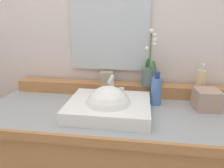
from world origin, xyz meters
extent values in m
cube|color=beige|center=(0.00, 0.41, 1.35)|extent=(3.34, 0.20, 2.70)
cube|color=#91969A|center=(0.00, 0.00, 0.85)|extent=(1.47, 0.60, 0.04)
cube|color=#AD7240|center=(0.00, -0.30, 0.85)|extent=(1.47, 0.02, 0.04)
cube|color=#AD7240|center=(0.00, 0.24, 0.91)|extent=(1.39, 0.10, 0.08)
cube|color=white|center=(-0.02, -0.05, 0.90)|extent=(0.44, 0.36, 0.07)
sphere|color=white|center=(-0.02, -0.07, 0.90)|extent=(0.25, 0.25, 0.25)
cylinder|color=silver|center=(-0.02, 0.08, 0.99)|extent=(0.02, 0.02, 0.10)
cylinder|color=silver|center=(-0.02, 0.02, 1.04)|extent=(0.02, 0.11, 0.02)
sphere|color=silver|center=(-0.02, 0.08, 1.04)|extent=(0.03, 0.03, 0.03)
cylinder|color=silver|center=(-0.08, 0.08, 0.96)|extent=(0.03, 0.03, 0.04)
cylinder|color=silver|center=(0.03, 0.08, 0.96)|extent=(0.03, 0.03, 0.04)
cylinder|color=slate|center=(0.20, 0.22, 1.00)|extent=(0.10, 0.10, 0.11)
cylinder|color=tan|center=(0.20, 0.22, 1.05)|extent=(0.09, 0.09, 0.01)
cylinder|color=#476B38|center=(0.20, 0.22, 1.17)|extent=(0.01, 0.01, 0.23)
ellipsoid|color=#387033|center=(0.18, 0.27, 1.07)|extent=(0.03, 0.03, 0.09)
ellipsoid|color=#387033|center=(0.23, 0.24, 1.07)|extent=(0.03, 0.03, 0.07)
ellipsoid|color=#387033|center=(0.22, 0.19, 1.07)|extent=(0.04, 0.04, 0.08)
sphere|color=silver|center=(0.17, 0.21, 1.19)|extent=(0.02, 0.02, 0.02)
sphere|color=silver|center=(0.22, 0.21, 1.21)|extent=(0.03, 0.03, 0.03)
sphere|color=silver|center=(0.22, 0.21, 1.24)|extent=(0.03, 0.03, 0.03)
sphere|color=silver|center=(0.21, 0.23, 1.26)|extent=(0.03, 0.03, 0.03)
sphere|color=silver|center=(0.19, 0.21, 1.29)|extent=(0.03, 0.03, 0.03)
cylinder|color=beige|center=(0.51, 0.23, 1.00)|extent=(0.05, 0.05, 0.11)
cylinder|color=silver|center=(0.51, 0.23, 1.07)|extent=(0.02, 0.02, 0.02)
cylinder|color=silver|center=(0.51, 0.23, 1.09)|extent=(0.02, 0.02, 0.02)
cylinder|color=silver|center=(0.51, 0.21, 1.09)|extent=(0.01, 0.03, 0.01)
cube|color=gray|center=(-0.08, 0.24, 0.98)|extent=(0.09, 0.08, 0.07)
cylinder|color=#4C73B6|center=(0.24, 0.11, 0.95)|extent=(0.06, 0.06, 0.16)
cylinder|color=navy|center=(0.24, 0.11, 1.04)|extent=(0.03, 0.03, 0.02)
cylinder|color=navy|center=(0.24, 0.11, 1.06)|extent=(0.03, 0.03, 0.02)
cylinder|color=navy|center=(0.24, 0.09, 1.06)|extent=(0.01, 0.03, 0.01)
cube|color=tan|center=(0.52, 0.08, 0.93)|extent=(0.14, 0.14, 0.11)
cube|color=silver|center=(-0.07, 0.30, 1.26)|extent=(0.51, 0.02, 0.47)
camera|label=1|loc=(0.14, -1.06, 1.37)|focal=33.07mm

